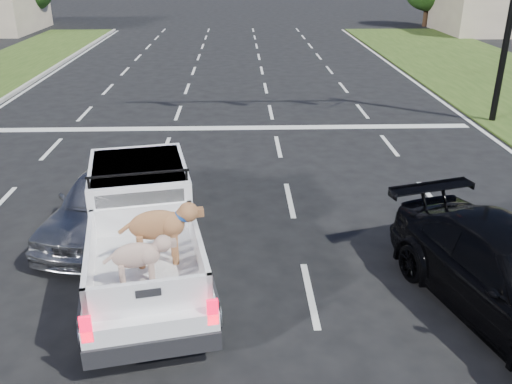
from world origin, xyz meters
TOP-DOWN VIEW (x-y plane):
  - ground at (0.00, 0.00)m, footprint 160.00×160.00m
  - road_markings at (0.00, 6.56)m, footprint 17.75×60.00m
  - pickup_truck at (-1.23, 0.86)m, footprint 2.90×5.60m
  - silver_sedan at (-2.20, 2.58)m, footprint 2.74×4.66m

SIDE VIEW (x-z plane):
  - ground at x=0.00m, z-range 0.00..0.00m
  - road_markings at x=0.00m, z-range 0.00..0.01m
  - silver_sedan at x=-2.20m, z-range 0.00..1.49m
  - pickup_truck at x=-1.23m, z-range -0.06..1.94m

